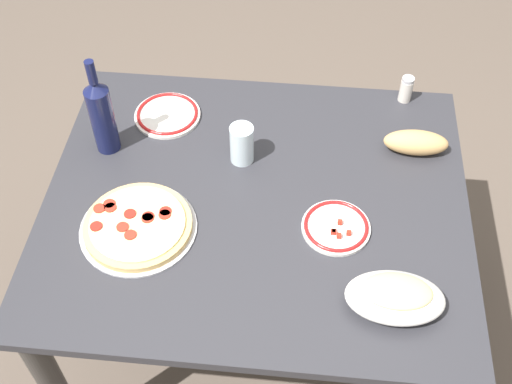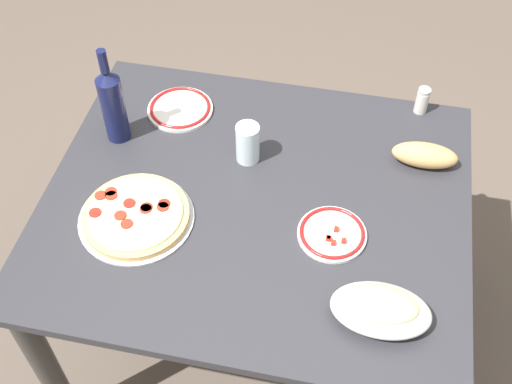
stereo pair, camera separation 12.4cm
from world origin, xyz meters
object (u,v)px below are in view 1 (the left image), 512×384
(side_plate_near, at_px, (336,227))
(side_plate_far, at_px, (167,115))
(pepperoni_pizza, at_px, (138,226))
(baked_pasta_dish, at_px, (395,296))
(dining_table, at_px, (256,226))
(spice_shaker, at_px, (406,89))
(wine_bottle, at_px, (101,115))
(water_glass, at_px, (242,144))
(bread_loaf, at_px, (416,143))

(side_plate_near, bearing_deg, side_plate_far, 143.73)
(pepperoni_pizza, height_order, baked_pasta_dish, baked_pasta_dish)
(dining_table, bearing_deg, spice_shaker, 46.85)
(pepperoni_pizza, relative_size, wine_bottle, 0.99)
(dining_table, distance_m, wine_bottle, 0.54)
(wine_bottle, height_order, water_glass, wine_bottle)
(water_glass, bearing_deg, dining_table, -69.60)
(pepperoni_pizza, bearing_deg, side_plate_far, 90.51)
(pepperoni_pizza, height_order, side_plate_far, pepperoni_pizza)
(spice_shaker, bearing_deg, baked_pasta_dish, -94.87)
(baked_pasta_dish, xyz_separation_m, wine_bottle, (-0.82, 0.46, 0.09))
(dining_table, bearing_deg, baked_pasta_dish, -39.78)
(baked_pasta_dish, xyz_separation_m, side_plate_near, (-0.14, 0.22, -0.03))
(dining_table, xyz_separation_m, side_plate_near, (0.22, -0.08, 0.13))
(side_plate_far, bearing_deg, bread_loaf, -5.74)
(wine_bottle, height_order, bread_loaf, wine_bottle)
(pepperoni_pizza, distance_m, baked_pasta_dish, 0.69)
(side_plate_near, bearing_deg, bread_loaf, 54.28)
(baked_pasta_dish, bearing_deg, side_plate_far, 137.76)
(side_plate_near, distance_m, side_plate_far, 0.65)
(water_glass, distance_m, side_plate_far, 0.30)
(dining_table, distance_m, bread_loaf, 0.52)
(side_plate_far, height_order, spice_shaker, spice_shaker)
(baked_pasta_dish, distance_m, wine_bottle, 0.94)
(pepperoni_pizza, xyz_separation_m, side_plate_near, (0.52, 0.05, -0.01))
(pepperoni_pizza, distance_m, water_glass, 0.38)
(side_plate_far, xyz_separation_m, spice_shaker, (0.73, 0.15, 0.03))
(dining_table, xyz_separation_m, baked_pasta_dish, (0.36, -0.30, 0.16))
(water_glass, xyz_separation_m, side_plate_far, (-0.25, 0.16, -0.05))
(baked_pasta_dish, distance_m, spice_shaker, 0.76)
(wine_bottle, xyz_separation_m, bread_loaf, (0.90, 0.07, -0.09))
(side_plate_near, bearing_deg, dining_table, 159.68)
(bread_loaf, bearing_deg, dining_table, -152.78)
(pepperoni_pizza, height_order, water_glass, water_glass)
(water_glass, xyz_separation_m, bread_loaf, (0.50, 0.08, -0.03))
(side_plate_near, distance_m, spice_shaker, 0.58)
(spice_shaker, bearing_deg, side_plate_near, -110.95)
(spice_shaker, bearing_deg, wine_bottle, -161.42)
(side_plate_near, bearing_deg, pepperoni_pizza, -174.32)
(pepperoni_pizza, xyz_separation_m, side_plate_far, (-0.00, 0.44, -0.01))
(dining_table, xyz_separation_m, wine_bottle, (-0.45, 0.16, 0.25))
(dining_table, relative_size, side_plate_near, 6.36)
(water_glass, bearing_deg, side_plate_near, -39.78)
(side_plate_far, distance_m, bread_loaf, 0.75)
(water_glass, distance_m, spice_shaker, 0.57)
(pepperoni_pizza, xyz_separation_m, spice_shaker, (0.73, 0.59, 0.03))
(baked_pasta_dish, bearing_deg, spice_shaker, 85.13)
(baked_pasta_dish, relative_size, spice_shaker, 2.76)
(dining_table, xyz_separation_m, bread_loaf, (0.44, 0.23, 0.16))
(side_plate_near, xyz_separation_m, side_plate_far, (-0.53, 0.39, -0.00))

